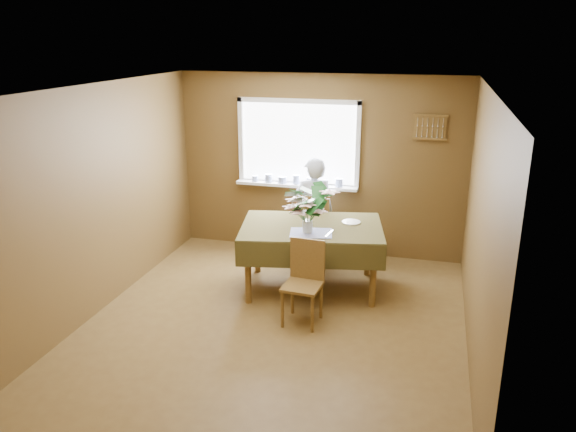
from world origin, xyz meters
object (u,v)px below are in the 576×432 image
(flower_bouquet, at_px, (308,205))
(dining_table, at_px, (312,234))
(chair_near, at_px, (305,278))
(chair_far, at_px, (312,226))
(seated_woman, at_px, (313,212))

(flower_bouquet, bearing_deg, dining_table, 91.07)
(dining_table, height_order, chair_near, chair_near)
(chair_far, height_order, seated_woman, seated_woman)
(dining_table, relative_size, flower_bouquet, 3.11)
(chair_near, distance_m, flower_bouquet, 0.86)
(seated_woman, height_order, flower_bouquet, seated_woman)
(dining_table, distance_m, flower_bouquet, 0.50)
(dining_table, height_order, seated_woman, seated_woman)
(dining_table, relative_size, seated_woman, 1.26)
(dining_table, xyz_separation_m, seated_woman, (-0.15, 0.76, 0.03))
(seated_woman, bearing_deg, dining_table, 79.64)
(chair_far, distance_m, seated_woman, 0.20)
(flower_bouquet, bearing_deg, chair_near, -79.90)
(seated_woman, bearing_deg, chair_far, -59.22)
(chair_near, height_order, seated_woman, seated_woman)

